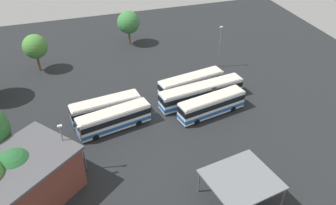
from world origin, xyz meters
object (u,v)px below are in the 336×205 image
object	(u,v)px
tree_south_edge	(16,169)
bus_row0_slot2	(212,105)
bus_row0_slot1	(202,93)
bus_row1_slot1	(114,119)
bus_row1_slot0	(106,108)
maintenance_shelter	(241,180)
bus_row0_slot0	(191,84)
lamp_post_far_corner	(220,45)
lamp_post_mid_lot	(65,150)
tree_northeast	(35,47)
lamp_post_near_entrance	(82,146)
tree_north_edge	(128,22)
depot_building	(27,178)

from	to	relation	value
tree_south_edge	bus_row0_slot2	bearing A→B (deg)	-163.22
bus_row0_slot2	tree_south_edge	world-z (taller)	tree_south_edge
bus_row0_slot1	bus_row1_slot1	xyz separation A→B (m)	(15.56, 2.76, -0.00)
bus_row1_slot0	maintenance_shelter	distance (m)	25.21
maintenance_shelter	bus_row0_slot0	bearing A→B (deg)	-97.11
bus_row1_slot1	tree_south_edge	world-z (taller)	tree_south_edge
bus_row0_slot0	tree_south_edge	size ratio (longest dim) A/B	1.73
lamp_post_far_corner	tree_south_edge	size ratio (longest dim) A/B	1.20
bus_row0_slot1	bus_row0_slot2	xyz separation A→B (m)	(-0.16, 3.81, -0.00)
bus_row0_slot0	lamp_post_mid_lot	size ratio (longest dim) A/B	1.43
bus_row0_slot2	tree_northeast	distance (m)	35.58
bus_row0_slot1	lamp_post_far_corner	distance (m)	13.41
bus_row0_slot0	lamp_post_near_entrance	world-z (taller)	lamp_post_near_entrance
bus_row1_slot1	bus_row0_slot1	bearing A→B (deg)	-169.93
bus_row0_slot2	maintenance_shelter	xyz separation A→B (m)	(3.90, 17.47, 1.72)
bus_row0_slot0	bus_row1_slot1	size ratio (longest dim) A/B	1.05
tree_north_edge	bus_row0_slot0	bearing A→B (deg)	104.66
lamp_post_mid_lot	tree_north_edge	xyz separation A→B (m)	(-16.45, -37.19, 0.42)
bus_row1_slot1	maintenance_shelter	xyz separation A→B (m)	(-11.83, 18.52, 1.72)
tree_south_edge	tree_north_edge	bearing A→B (deg)	-119.82
tree_northeast	bus_row0_slot2	bearing A→B (deg)	137.96
bus_row0_slot2	lamp_post_mid_lot	size ratio (longest dim) A/B	1.37
bus_row0_slot2	tree_northeast	world-z (taller)	tree_northeast
bus_row0_slot1	depot_building	size ratio (longest dim) A/B	1.06
bus_row1_slot0	bus_row1_slot1	size ratio (longest dim) A/B	0.97
bus_row0_slot2	tree_north_edge	distance (m)	30.90
tree_north_edge	bus_row0_slot2	bearing A→B (deg)	102.78
bus_row0_slot2	lamp_post_mid_lot	xyz separation A→B (m)	(23.24, 7.23, 2.93)
bus_row1_slot1	tree_northeast	size ratio (longest dim) A/B	1.57
tree_south_edge	lamp_post_far_corner	bearing A→B (deg)	-147.88
depot_building	tree_north_edge	bearing A→B (deg)	-118.48
bus_row0_slot0	tree_south_edge	distance (m)	32.44
bus_row1_slot1	depot_building	world-z (taller)	depot_building
bus_row1_slot1	lamp_post_near_entrance	xyz separation A→B (m)	(5.35, 7.54, 2.30)
bus_row0_slot0	lamp_post_far_corner	size ratio (longest dim) A/B	1.43
bus_row0_slot2	tree_south_edge	distance (m)	30.39
bus_row0_slot1	bus_row1_slot1	bearing A→B (deg)	10.07
depot_building	maintenance_shelter	size ratio (longest dim) A/B	1.57
bus_row1_slot0	lamp_post_mid_lot	xyz separation A→B (m)	(6.80, 11.55, 2.93)
lamp_post_far_corner	lamp_post_mid_lot	bearing A→B (deg)	34.82
bus_row1_slot0	lamp_post_near_entrance	distance (m)	11.99
maintenance_shelter	lamp_post_far_corner	world-z (taller)	lamp_post_far_corner
bus_row1_slot1	depot_building	bearing A→B (deg)	39.72
lamp_post_mid_lot	tree_northeast	distance (m)	31.11
maintenance_shelter	tree_south_edge	xyz separation A→B (m)	(25.08, -8.74, 1.11)
tree_north_edge	lamp_post_mid_lot	bearing A→B (deg)	66.14
lamp_post_near_entrance	tree_northeast	size ratio (longest dim) A/B	0.99
bus_row0_slot0	lamp_post_far_corner	world-z (taller)	lamp_post_far_corner
bus_row1_slot0	lamp_post_mid_lot	distance (m)	13.72
bus_row1_slot1	tree_south_edge	distance (m)	16.71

